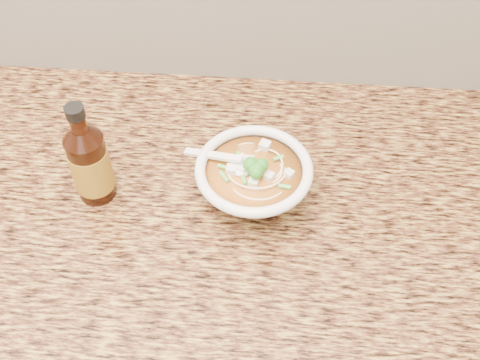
{
  "coord_description": "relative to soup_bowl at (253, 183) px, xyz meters",
  "views": [
    {
      "loc": [
        0.35,
        1.15,
        1.62
      ],
      "look_at": [
        0.31,
        1.71,
        0.94
      ],
      "focal_mm": 45.0,
      "sensor_mm": 36.0,
      "label": 1
    }
  ],
  "objects": [
    {
      "name": "counter_slab",
      "position": [
        -0.33,
        -0.03,
        -0.06
      ],
      "size": [
        4.0,
        0.68,
        0.04
      ],
      "primitive_type": "cube",
      "color": "olive",
      "rests_on": "cabinet"
    },
    {
      "name": "soup_bowl",
      "position": [
        0.0,
        0.0,
        0.0
      ],
      "size": [
        0.19,
        0.17,
        0.09
      ],
      "rotation": [
        0.0,
        0.0,
        -0.38
      ],
      "color": "white",
      "rests_on": "counter_slab"
    },
    {
      "name": "hot_sauce_bottle",
      "position": [
        -0.24,
        -0.0,
        0.03
      ],
      "size": [
        0.07,
        0.07,
        0.18
      ],
      "rotation": [
        0.0,
        0.0,
        -0.21
      ],
      "color": "#371407",
      "rests_on": "counter_slab"
    },
    {
      "name": "cabinet",
      "position": [
        -0.33,
        -0.03,
        -0.51
      ],
      "size": [
        4.0,
        0.65,
        0.86
      ],
      "primitive_type": "cube",
      "color": "#34190F",
      "rests_on": "ground"
    }
  ]
}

